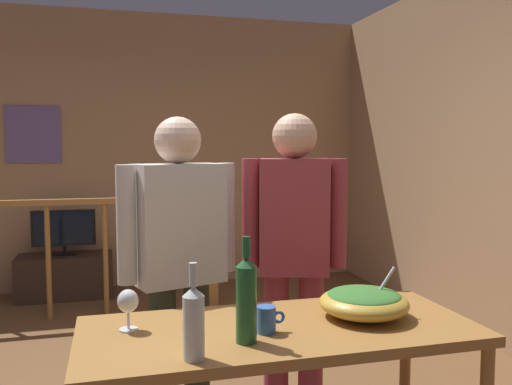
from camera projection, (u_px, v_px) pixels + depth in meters
back_wall at (137, 151)px, 5.74m from camera, size 4.95×0.10×2.87m
side_wall_right at (474, 152)px, 4.24m from camera, size 0.10×4.77×2.87m
framed_picture at (33, 135)px, 5.40m from camera, size 0.52×0.03×0.56m
stair_railing at (102, 241)px, 4.72m from camera, size 2.92×0.10×1.09m
tv_console at (65, 276)px, 5.31m from camera, size 0.90×0.40×0.42m
flat_screen_tv at (64, 229)px, 5.24m from camera, size 0.59×0.12×0.45m
serving_table at (279, 348)px, 2.07m from camera, size 1.50×0.65×0.80m
salad_bowl at (364, 301)px, 2.16m from camera, size 0.36×0.36×0.20m
wine_glass at (128, 303)px, 2.00m from camera, size 0.08×0.08×0.15m
wine_bottle_clear at (194, 321)px, 1.73m from camera, size 0.07×0.07×0.32m
wine_bottle_green at (246, 298)px, 1.88m from camera, size 0.07×0.07×0.37m
mug_blue at (267, 319)px, 1.98m from camera, size 0.11×0.07×0.10m
person_standing_left at (179, 253)px, 2.63m from camera, size 0.59×0.33×1.62m
person_standing_right at (294, 247)px, 2.78m from camera, size 0.52×0.31×1.65m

